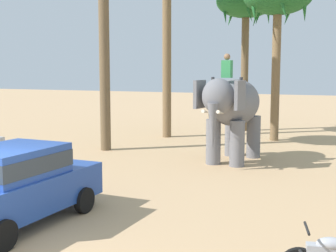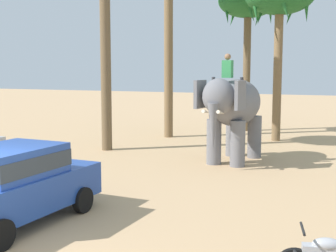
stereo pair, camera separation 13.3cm
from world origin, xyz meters
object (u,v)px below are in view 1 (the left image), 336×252
elephant_with_mahout (232,107)px  palm_tree_left_of_road (246,5)px  palm_tree_leaning_seaward (278,0)px  car_sedan_foreground (15,182)px

elephant_with_mahout → palm_tree_left_of_road: palm_tree_left_of_road is taller
elephant_with_mahout → palm_tree_leaning_seaward: (0.38, 5.87, 4.57)m
palm_tree_left_of_road → car_sedan_foreground: bearing=-91.3°
palm_tree_leaning_seaward → elephant_with_mahout: bearing=-93.7°
car_sedan_foreground → palm_tree_left_of_road: bearing=88.7°
elephant_with_mahout → car_sedan_foreground: bearing=-104.9°
elephant_with_mahout → palm_tree_left_of_road: (-1.89, 8.81, 4.82)m
car_sedan_foreground → palm_tree_leaning_seaward: palm_tree_leaning_seaward is taller
car_sedan_foreground → palm_tree_left_of_road: 18.35m
palm_tree_left_of_road → palm_tree_leaning_seaward: size_ratio=1.04×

